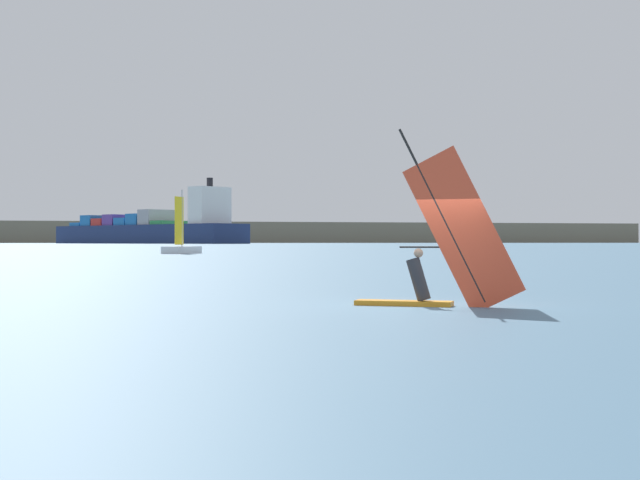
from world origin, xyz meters
name	(u,v)px	position (x,y,z in m)	size (l,w,h in m)	color
ground_plane	(433,306)	(0.00, 0.00, 0.00)	(4000.00, 4000.00, 0.00)	#476B84
windsurfer	(435,261)	(0.06, -0.07, 1.06)	(3.94, 1.13, 4.36)	orange
cargo_ship	(148,229)	(-170.94, 594.35, 9.81)	(162.28, 136.40, 42.75)	navy
distant_headland	(395,234)	(2.58, 1094.43, 10.70)	(1157.56, 330.90, 21.40)	#756B56
small_sailboat	(182,248)	(-26.91, 88.18, 0.75)	(3.67, 7.26, 7.92)	white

